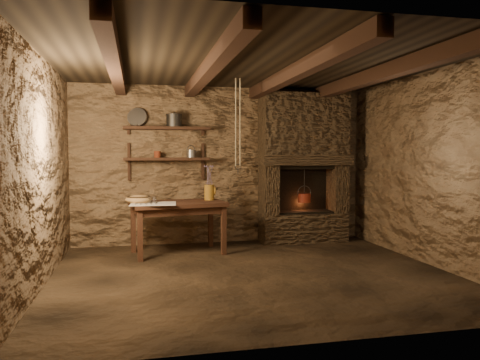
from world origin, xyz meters
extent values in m
plane|color=black|center=(0.00, 0.00, 0.00)|extent=(4.50, 4.50, 0.00)
cube|color=brown|center=(0.00, 2.00, 1.20)|extent=(4.50, 0.04, 2.40)
cube|color=brown|center=(0.00, -2.00, 1.20)|extent=(4.50, 0.04, 2.40)
cube|color=brown|center=(-2.25, 0.00, 1.20)|extent=(0.04, 4.00, 2.40)
cube|color=brown|center=(2.25, 0.00, 1.20)|extent=(0.04, 4.00, 2.40)
cube|color=black|center=(0.00, 0.00, 2.40)|extent=(4.50, 4.00, 0.04)
cube|color=black|center=(-1.50, 0.00, 2.31)|extent=(0.14, 3.95, 0.16)
cube|color=black|center=(-0.50, 0.00, 2.31)|extent=(0.14, 3.95, 0.16)
cube|color=black|center=(0.50, 0.00, 2.31)|extent=(0.14, 3.95, 0.16)
cube|color=black|center=(1.50, 0.00, 2.31)|extent=(0.14, 3.95, 0.16)
cube|color=black|center=(-0.85, 1.84, 1.30)|extent=(1.25, 0.30, 0.04)
cube|color=black|center=(-0.85, 1.84, 1.75)|extent=(1.25, 0.30, 0.04)
cube|color=#312418|center=(1.25, 1.77, 0.23)|extent=(1.35, 0.45, 0.45)
cube|color=#312418|center=(0.69, 1.77, 0.82)|extent=(0.23, 0.45, 0.75)
cube|color=#312418|center=(1.81, 1.77, 0.82)|extent=(0.23, 0.45, 0.75)
cube|color=#312418|center=(1.25, 1.74, 1.28)|extent=(1.43, 0.51, 0.16)
cube|color=#312418|center=(1.25, 1.77, 1.83)|extent=(1.35, 0.45, 0.94)
cube|color=black|center=(1.25, 1.96, 0.82)|extent=(0.90, 0.06, 0.75)
cube|color=#341C12|center=(-0.74, 1.29, 0.69)|extent=(1.35, 0.90, 0.05)
cube|color=#341C12|center=(-0.74, 1.29, 0.61)|extent=(1.22, 0.77, 0.09)
cube|color=silver|center=(-1.08, 1.09, 0.72)|extent=(0.63, 0.52, 0.01)
cylinder|color=#95661C|center=(-0.28, 1.45, 0.83)|extent=(0.19, 0.19, 0.22)
torus|color=#95661C|center=(-0.21, 1.45, 0.85)|extent=(0.02, 0.12, 0.12)
ellipsoid|color=#A47B47|center=(-1.27, 1.29, 0.76)|extent=(0.43, 0.43, 0.13)
cylinder|color=#2C2A27|center=(-0.74, 1.84, 1.86)|extent=(0.28, 0.28, 0.17)
cylinder|color=#979893|center=(-1.27, 1.94, 1.91)|extent=(0.31, 0.20, 0.28)
cylinder|color=#5F2213|center=(-0.99, 1.84, 1.37)|extent=(0.13, 0.13, 0.09)
cylinder|color=maroon|center=(1.25, 1.72, 0.69)|extent=(0.25, 0.25, 0.14)
torus|color=#2C2A27|center=(1.25, 1.72, 0.77)|extent=(0.22, 0.01, 0.22)
cylinder|color=#2C2A27|center=(1.25, 1.72, 0.94)|extent=(0.01, 0.01, 0.44)
camera|label=1|loc=(-1.29, -5.13, 1.38)|focal=35.00mm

